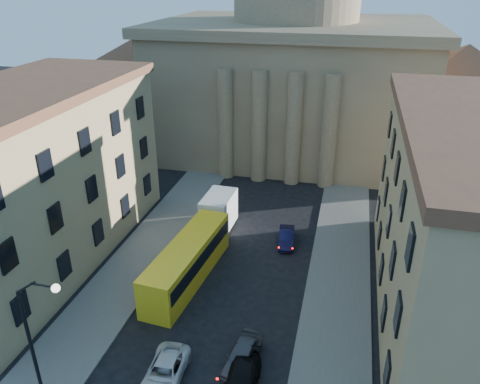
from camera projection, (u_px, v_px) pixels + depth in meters
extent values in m
cube|color=#5B5953|center=(112.00, 295.00, 36.15)|extent=(5.00, 60.00, 0.15)
cube|color=#5B5953|center=(334.00, 331.00, 32.53)|extent=(5.00, 60.00, 0.15)
cube|color=brown|center=(293.00, 90.00, 64.36)|extent=(34.00, 26.00, 16.00)
cube|color=brown|center=(296.00, 25.00, 60.77)|extent=(35.50, 27.50, 1.20)
cube|color=brown|center=(147.00, 102.00, 68.13)|extent=(13.00, 13.00, 11.00)
cone|color=brown|center=(142.00, 49.00, 64.93)|extent=(26.02, 26.02, 4.00)
cube|color=brown|center=(454.00, 122.00, 59.21)|extent=(13.00, 13.00, 11.00)
cone|color=brown|center=(467.00, 61.00, 56.00)|extent=(26.02, 26.02, 4.00)
cylinder|color=brown|center=(226.00, 125.00, 54.67)|extent=(1.80, 1.80, 13.00)
cylinder|color=brown|center=(259.00, 127.00, 53.82)|extent=(1.80, 1.80, 13.00)
cylinder|color=brown|center=(294.00, 130.00, 52.97)|extent=(1.80, 1.80, 13.00)
cylinder|color=brown|center=(329.00, 132.00, 52.12)|extent=(1.80, 1.80, 13.00)
cube|color=tan|center=(31.00, 182.00, 38.51)|extent=(11.00, 26.00, 14.00)
cube|color=brown|center=(12.00, 94.00, 35.39)|extent=(11.60, 26.60, 0.80)
cube|color=tan|center=(475.00, 231.00, 31.29)|extent=(11.00, 26.00, 14.00)
cylinder|color=black|center=(32.00, 351.00, 25.47)|extent=(0.20, 0.20, 8.00)
cylinder|color=black|center=(26.00, 287.00, 23.49)|extent=(1.30, 0.12, 0.96)
cylinder|color=black|center=(42.00, 285.00, 23.15)|extent=(1.30, 0.12, 0.12)
sphere|color=white|center=(56.00, 288.00, 23.01)|extent=(0.44, 0.44, 0.44)
imported|color=silver|center=(165.00, 372.00, 28.40)|extent=(2.41, 4.87, 1.33)
imported|color=black|center=(242.00, 382.00, 27.72)|extent=(2.22, 4.93, 1.40)
imported|color=#45454A|center=(242.00, 355.00, 29.59)|extent=(2.16, 4.47, 1.47)
imported|color=black|center=(286.00, 237.00, 42.87)|extent=(1.81, 4.07, 1.30)
cube|color=yellow|center=(188.00, 261.00, 37.52)|extent=(3.79, 11.94, 3.31)
cube|color=black|center=(187.00, 256.00, 37.29)|extent=(3.80, 11.31, 1.17)
cylinder|color=black|center=(151.00, 302.00, 34.67)|extent=(0.42, 1.09, 1.07)
cylinder|color=black|center=(177.00, 308.00, 34.04)|extent=(0.42, 1.09, 1.07)
cylinder|color=black|center=(198.00, 245.00, 41.96)|extent=(0.42, 1.09, 1.07)
cylinder|color=black|center=(220.00, 249.00, 41.33)|extent=(0.42, 1.09, 1.07)
cube|color=silver|center=(209.00, 231.00, 42.69)|extent=(2.55, 2.65, 2.55)
cube|color=black|center=(204.00, 234.00, 41.49)|extent=(2.34, 0.22, 1.17)
cube|color=silver|center=(219.00, 211.00, 44.94)|extent=(2.73, 4.57, 3.30)
cylinder|color=black|center=(197.00, 239.00, 42.93)|extent=(0.34, 0.97, 0.96)
cylinder|color=black|center=(219.00, 242.00, 42.40)|extent=(0.34, 0.97, 0.96)
cylinder|color=black|center=(212.00, 218.00, 46.63)|extent=(0.34, 0.97, 0.96)
cylinder|color=black|center=(232.00, 221.00, 46.10)|extent=(0.34, 0.97, 0.96)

